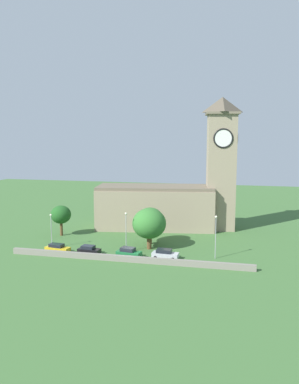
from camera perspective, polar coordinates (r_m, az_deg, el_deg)
name	(u,v)px	position (r m, az deg, el deg)	size (l,w,h in m)	color
ground_plane	(149,237)	(84.85, -0.14, -6.74)	(200.00, 200.00, 0.00)	#3D6633
church	(175,194)	(92.39, 3.73, -0.30)	(33.98, 14.95, 30.92)	gray
quay_barrier	(127,259)	(68.87, -3.40, -9.84)	(44.15, 0.70, 1.07)	gray
car_yellow	(57,248)	(75.99, -13.47, -8.08)	(4.98, 2.54, 1.67)	gold
car_black	(89,250)	(73.89, -8.95, -8.44)	(4.32, 2.50, 1.63)	black
car_green	(129,253)	(70.95, -3.10, -8.94)	(4.73, 2.81, 1.89)	#1E6B38
car_silver	(165,254)	(70.31, 2.31, -9.14)	(4.87, 2.44, 1.78)	silver
streetlamp_west_end	(51,225)	(78.32, -14.35, -4.79)	(0.44, 0.44, 6.87)	#9EA0A5
streetlamp_west_mid	(126,226)	(73.48, -3.50, -5.04)	(0.44, 0.44, 7.65)	#9EA0A5
streetlamp_central	(216,230)	(70.28, 9.78, -5.63)	(0.44, 0.44, 7.90)	#9EA0A5
tree_riverside_east	(61,215)	(87.75, -12.97, -3.30)	(4.46, 4.46, 6.76)	brown
tree_by_tower	(150,220)	(78.79, 0.07, -4.16)	(5.57, 5.57, 7.55)	brown
tree_riverside_west	(149,224)	(75.20, -0.04, -4.70)	(6.60, 6.60, 8.08)	brown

